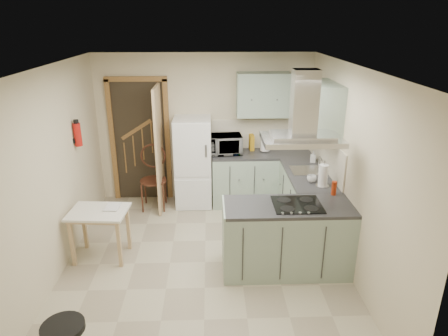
{
  "coord_description": "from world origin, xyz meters",
  "views": [
    {
      "loc": [
        0.09,
        -4.48,
        3.01
      ],
      "look_at": [
        0.27,
        0.45,
        1.15
      ],
      "focal_mm": 32.0,
      "sensor_mm": 36.0,
      "label": 1
    }
  ],
  "objects_px": {
    "extractor_hood": "(302,140)",
    "bentwood_chair": "(153,181)",
    "drop_leaf_table": "(101,234)",
    "microwave": "(224,144)",
    "peninsula": "(287,238)",
    "fridge": "(193,162)"
  },
  "relations": [
    {
      "from": "extractor_hood",
      "to": "bentwood_chair",
      "type": "height_order",
      "value": "extractor_hood"
    },
    {
      "from": "extractor_hood",
      "to": "microwave",
      "type": "distance_m",
      "value": 2.24
    },
    {
      "from": "drop_leaf_table",
      "to": "microwave",
      "type": "distance_m",
      "value": 2.44
    },
    {
      "from": "peninsula",
      "to": "extractor_hood",
      "type": "bearing_deg",
      "value": 0.0
    },
    {
      "from": "drop_leaf_table",
      "to": "microwave",
      "type": "xyz_separation_m",
      "value": [
        1.69,
        1.62,
        0.71
      ]
    },
    {
      "from": "drop_leaf_table",
      "to": "microwave",
      "type": "height_order",
      "value": "microwave"
    },
    {
      "from": "fridge",
      "to": "drop_leaf_table",
      "type": "xyz_separation_m",
      "value": [
        -1.17,
        -1.62,
        -0.41
      ]
    },
    {
      "from": "drop_leaf_table",
      "to": "bentwood_chair",
      "type": "bearing_deg",
      "value": 75.71
    },
    {
      "from": "peninsula",
      "to": "extractor_hood",
      "type": "distance_m",
      "value": 1.27
    },
    {
      "from": "peninsula",
      "to": "extractor_hood",
      "type": "height_order",
      "value": "extractor_hood"
    },
    {
      "from": "bentwood_chair",
      "to": "microwave",
      "type": "xyz_separation_m",
      "value": [
        1.18,
        0.15,
        0.57
      ]
    },
    {
      "from": "extractor_hood",
      "to": "peninsula",
      "type": "bearing_deg",
      "value": 180.0
    },
    {
      "from": "microwave",
      "to": "peninsula",
      "type": "bearing_deg",
      "value": -75.19
    },
    {
      "from": "fridge",
      "to": "bentwood_chair",
      "type": "height_order",
      "value": "fridge"
    },
    {
      "from": "drop_leaf_table",
      "to": "bentwood_chair",
      "type": "xyz_separation_m",
      "value": [
        0.5,
        1.47,
        0.15
      ]
    },
    {
      "from": "peninsula",
      "to": "bentwood_chair",
      "type": "height_order",
      "value": "bentwood_chair"
    },
    {
      "from": "extractor_hood",
      "to": "microwave",
      "type": "xyz_separation_m",
      "value": [
        -0.81,
        1.98,
        -0.66
      ]
    },
    {
      "from": "peninsula",
      "to": "extractor_hood",
      "type": "relative_size",
      "value": 1.72
    },
    {
      "from": "fridge",
      "to": "peninsula",
      "type": "relative_size",
      "value": 0.97
    },
    {
      "from": "drop_leaf_table",
      "to": "fridge",
      "type": "bearing_deg",
      "value": 58.84
    },
    {
      "from": "extractor_hood",
      "to": "drop_leaf_table",
      "type": "xyz_separation_m",
      "value": [
        -2.49,
        0.36,
        -1.38
      ]
    },
    {
      "from": "extractor_hood",
      "to": "microwave",
      "type": "height_order",
      "value": "extractor_hood"
    }
  ]
}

